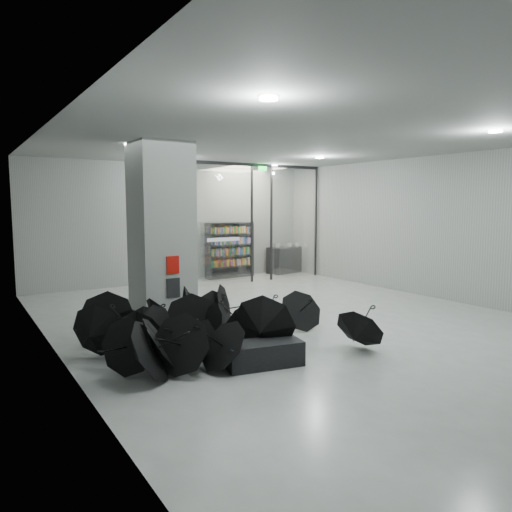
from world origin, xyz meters
TOP-DOWN VIEW (x-y plane):
  - room at (0.00, 0.00)m, footprint 14.00×14.02m
  - column at (-2.50, 2.00)m, footprint 1.20×1.20m
  - fire_cabinet at (-2.50, 1.38)m, footprint 0.28×0.04m
  - info_panel at (-2.50, 1.38)m, footprint 0.30×0.03m
  - exit_sign at (2.40, 5.30)m, footprint 0.30×0.06m
  - glass_partition at (2.39, 5.50)m, footprint 5.06×0.08m
  - bench at (-2.26, -1.78)m, footprint 1.35×0.78m
  - bookshelf at (1.94, 6.75)m, footprint 1.83×0.47m
  - shop_counter at (4.46, 6.67)m, footprint 1.77×1.02m
  - umbrella_cluster at (-2.90, -0.54)m, footprint 5.34×4.00m

SIDE VIEW (x-z plane):
  - bench at x=-2.26m, z-range 0.00..0.41m
  - umbrella_cluster at x=-2.90m, z-range -0.34..0.95m
  - shop_counter at x=4.46m, z-range 0.00..1.00m
  - info_panel at x=-2.50m, z-range 0.64..1.06m
  - bookshelf at x=1.94m, z-range 0.00..1.99m
  - fire_cabinet at x=-2.50m, z-range 1.16..1.54m
  - column at x=-2.50m, z-range 0.00..4.00m
  - glass_partition at x=2.39m, z-range 0.18..4.18m
  - room at x=0.00m, z-range 0.84..4.85m
  - exit_sign at x=2.40m, z-range 3.74..3.90m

